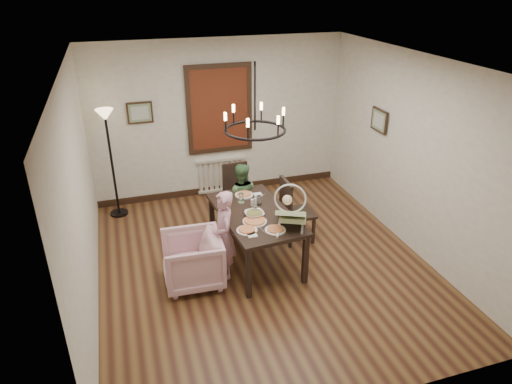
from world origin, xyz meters
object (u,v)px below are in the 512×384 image
chair_right (298,209)px  elderly_woman (224,242)px  baby_bouncer (291,212)px  seated_man (241,204)px  chair_far (239,194)px  armchair (192,260)px  drinking_glass (255,211)px  dining_table (255,218)px  floor_lamp (112,165)px

chair_right → elderly_woman: same height
chair_right → baby_bouncer: size_ratio=1.70×
elderly_woman → seated_man: elderly_woman is taller
chair_far → armchair: size_ratio=1.25×
armchair → elderly_woman: bearing=98.3°
chair_far → chair_right: bearing=-53.8°
seated_man → baby_bouncer: size_ratio=1.56×
seated_man → drinking_glass: bearing=104.2°
chair_right → seated_man: bearing=55.4°
chair_right → seated_man: (-0.75, 0.53, -0.04)m
dining_table → drinking_glass: bearing=-115.3°
elderly_woman → chair_far: bearing=158.4°
seated_man → drinking_glass: size_ratio=7.04×
floor_lamp → elderly_woman: bearing=-59.5°
elderly_woman → armchair: bearing=-83.4°
armchair → floor_lamp: (-0.88, 2.28, 0.55)m
floor_lamp → baby_bouncer: bearing=-49.0°
baby_bouncer → seated_man: bearing=127.6°
armchair → baby_bouncer: 1.44m
seated_man → floor_lamp: bearing=-13.7°
drinking_glass → dining_table: bearing=69.8°
armchair → floor_lamp: bearing=-156.0°
chair_far → chair_right: chair_right is taller
armchair → drinking_glass: bearing=104.9°
chair_far → seated_man: 0.33m
chair_far → seated_man: bearing=-102.8°
armchair → chair_right: bearing=112.1°
chair_right → seated_man: chair_right is taller
drinking_glass → chair_right: bearing=26.6°
chair_far → drinking_glass: (-0.12, -1.26, 0.35)m
chair_far → floor_lamp: (-1.91, 0.83, 0.42)m
elderly_woman → baby_bouncer: 0.99m
dining_table → drinking_glass: size_ratio=12.70×
chair_far → armchair: (-1.03, -1.45, -0.13)m
chair_right → armchair: size_ratio=1.34×
seated_man → chair_far: bearing=-81.6°
armchair → elderly_woman: elderly_woman is taller
baby_bouncer → drinking_glass: size_ratio=4.50×
dining_table → chair_far: (0.09, 1.18, -0.20)m
dining_table → elderly_woman: size_ratio=1.65×
elderly_woman → chair_right: bearing=114.8°
chair_right → armchair: chair_right is taller
seated_man → drinking_glass: (-0.06, -0.93, 0.36)m
chair_far → seated_man: chair_far is taller
chair_far → floor_lamp: floor_lamp is taller
chair_far → floor_lamp: 2.13m
armchair → dining_table: bearing=109.0°
drinking_glass → baby_bouncer: bearing=-47.9°
dining_table → seated_man: bearing=82.7°
dining_table → elderly_woman: elderly_woman is taller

